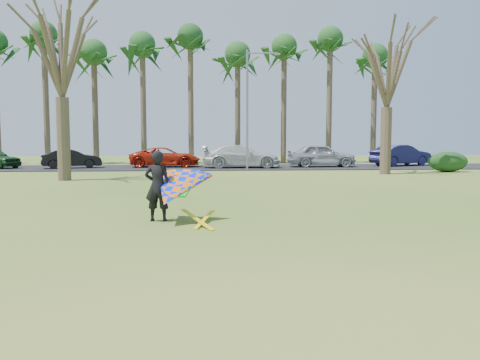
{
  "coord_description": "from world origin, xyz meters",
  "views": [
    {
      "loc": [
        -0.87,
        -9.39,
        2.1
      ],
      "look_at": [
        0.0,
        2.0,
        1.1
      ],
      "focal_mm": 35.0,
      "sensor_mm": 36.0,
      "label": 1
    }
  ],
  "objects": [
    {
      "name": "ground",
      "position": [
        0.0,
        0.0,
        0.0
      ],
      "size": [
        100.0,
        100.0,
        0.0
      ],
      "primitive_type": "plane",
      "color": "#215713",
      "rests_on": "ground"
    },
    {
      "name": "parking_strip",
      "position": [
        0.0,
        25.0,
        0.03
      ],
      "size": [
        46.0,
        7.0,
        0.06
      ],
      "primitive_type": "cube",
      "color": "black",
      "rests_on": "ground"
    },
    {
      "name": "palm_2",
      "position": [
        -14.0,
        31.0,
        10.52
      ],
      "size": [
        4.84,
        4.84,
        12.24
      ],
      "color": "#46352A",
      "rests_on": "ground"
    },
    {
      "name": "palm_3",
      "position": [
        -10.0,
        31.0,
        9.17
      ],
      "size": [
        4.84,
        4.84,
        10.84
      ],
      "color": "#4A3E2C",
      "rests_on": "ground"
    },
    {
      "name": "palm_4",
      "position": [
        -6.0,
        31.0,
        9.85
      ],
      "size": [
        4.84,
        4.84,
        11.54
      ],
      "color": "#4D3F2E",
      "rests_on": "ground"
    },
    {
      "name": "palm_5",
      "position": [
        -2.0,
        31.0,
        10.52
      ],
      "size": [
        4.84,
        4.84,
        12.24
      ],
      "color": "#4B3E2D",
      "rests_on": "ground"
    },
    {
      "name": "palm_6",
      "position": [
        2.0,
        31.0,
        9.17
      ],
      "size": [
        4.84,
        4.84,
        10.84
      ],
      "color": "#4C3E2E",
      "rests_on": "ground"
    },
    {
      "name": "palm_7",
      "position": [
        6.0,
        31.0,
        9.85
      ],
      "size": [
        4.84,
        4.84,
        11.54
      ],
      "color": "#4B3D2D",
      "rests_on": "ground"
    },
    {
      "name": "palm_8",
      "position": [
        10.0,
        31.0,
        10.52
      ],
      "size": [
        4.84,
        4.84,
        12.24
      ],
      "color": "brown",
      "rests_on": "ground"
    },
    {
      "name": "palm_9",
      "position": [
        14.0,
        31.0,
        9.17
      ],
      "size": [
        4.84,
        4.84,
        10.84
      ],
      "color": "#4B392D",
      "rests_on": "ground"
    },
    {
      "name": "bare_tree_left",
      "position": [
        -8.0,
        15.0,
        6.92
      ],
      "size": [
        6.6,
        6.6,
        9.7
      ],
      "color": "#4C3F2D",
      "rests_on": "ground"
    },
    {
      "name": "bare_tree_right",
      "position": [
        10.0,
        18.0,
        6.57
      ],
      "size": [
        6.27,
        6.27,
        9.21
      ],
      "color": "#4F3D2F",
      "rests_on": "ground"
    },
    {
      "name": "streetlight",
      "position": [
        2.16,
        22.0,
        4.46
      ],
      "size": [
        2.28,
        0.18,
        8.0
      ],
      "color": "gray",
      "rests_on": "ground"
    },
    {
      "name": "hedge_near",
      "position": [
        14.72,
        19.49,
        0.66
      ],
      "size": [
        2.62,
        1.19,
        1.31
      ],
      "primitive_type": "ellipsoid",
      "color": "#163A15",
      "rests_on": "ground"
    },
    {
      "name": "car_1",
      "position": [
        -10.23,
        24.43,
        0.72
      ],
      "size": [
        4.25,
        2.5,
        1.32
      ],
      "primitive_type": "imported",
      "rotation": [
        0.0,
        0.0,
        1.86
      ],
      "color": "black",
      "rests_on": "parking_strip"
    },
    {
      "name": "car_2",
      "position": [
        -3.75,
        25.41,
        0.78
      ],
      "size": [
        5.2,
        2.47,
        1.43
      ],
      "primitive_type": "imported",
      "rotation": [
        0.0,
        0.0,
        1.59
      ],
      "color": "#B5210E",
      "rests_on": "parking_strip"
    },
    {
      "name": "car_3",
      "position": [
        1.77,
        24.12,
        0.87
      ],
      "size": [
        5.7,
        2.52,
        1.63
      ],
      "primitive_type": "imported",
      "rotation": [
        0.0,
        0.0,
        1.53
      ],
      "color": "silver",
      "rests_on": "parking_strip"
    },
    {
      "name": "car_4",
      "position": [
        7.78,
        24.71,
        0.91
      ],
      "size": [
        5.02,
        2.07,
        1.7
      ],
      "primitive_type": "imported",
      "rotation": [
        0.0,
        0.0,
        1.56
      ],
      "color": "#9A9DA6",
      "rests_on": "parking_strip"
    },
    {
      "name": "car_5",
      "position": [
        14.2,
        25.52,
        0.86
      ],
      "size": [
        5.16,
        3.34,
        1.61
      ],
      "primitive_type": "imported",
      "rotation": [
        0.0,
        0.0,
        1.94
      ],
      "color": "#171745",
      "rests_on": "parking_strip"
    },
    {
      "name": "kite_flyer",
      "position": [
        -1.67,
        2.39,
        0.86
      ],
      "size": [
        2.13,
        2.39,
        2.02
      ],
      "color": "black",
      "rests_on": "ground"
    }
  ]
}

